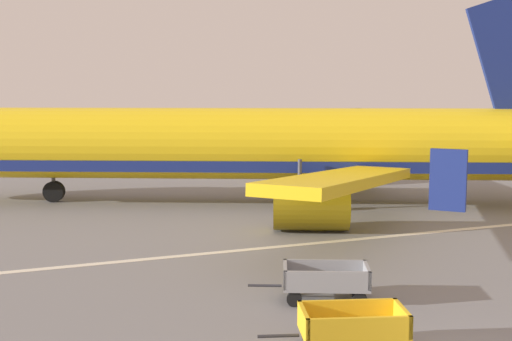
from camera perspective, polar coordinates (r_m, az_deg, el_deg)
grass_strip at (r=71.79m, az=-13.34°, el=2.13°), size 220.00×28.00×0.06m
apron_stripe at (r=27.17m, az=0.62°, el=-6.35°), size 120.00×0.36×0.01m
airplane at (r=36.38m, az=1.22°, el=2.05°), size 35.78×29.30×11.34m
baggage_cart_third_in_row at (r=17.31m, az=7.87°, el=-12.53°), size 3.61×2.06×1.07m
baggage_cart_fourth_in_row at (r=20.92m, az=5.68°, el=-8.94°), size 3.55×2.28×1.07m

